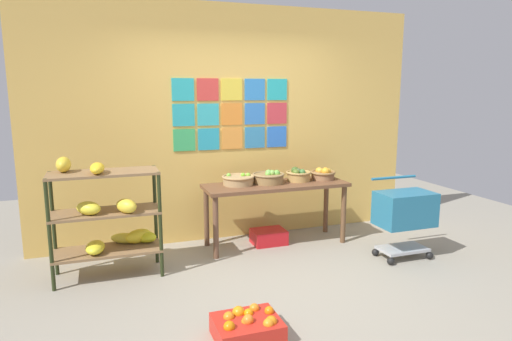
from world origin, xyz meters
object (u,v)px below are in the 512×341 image
banana_shelf_unit (108,215)px  display_table (276,192)px  fruit_basket_back_right (298,175)px  fruit_basket_back_left (269,177)px  produce_crate_under_table (269,237)px  fruit_basket_right (323,174)px  orange_crate_foreground (247,327)px  shopping_cart (405,212)px  fruit_basket_centre (238,180)px

banana_shelf_unit → display_table: banana_shelf_unit is taller
fruit_basket_back_right → banana_shelf_unit: bearing=-170.5°
fruit_basket_back_left → produce_crate_under_table: size_ratio=0.95×
banana_shelf_unit → produce_crate_under_table: size_ratio=3.03×
fruit_basket_right → display_table: bearing=-175.6°
fruit_basket_back_right → orange_crate_foreground: (-1.27, -1.91, -0.72)m
banana_shelf_unit → fruit_basket_right: size_ratio=3.88×
display_table → banana_shelf_unit: bearing=-170.7°
display_table → shopping_cart: shopping_cart is taller
banana_shelf_unit → shopping_cart: size_ratio=1.37×
fruit_basket_back_left → shopping_cart: size_ratio=0.43×
banana_shelf_unit → fruit_basket_centre: banana_shelf_unit is taller
display_table → fruit_basket_back_left: fruit_basket_back_left is taller
banana_shelf_unit → fruit_basket_centre: size_ratio=3.18×
display_table → shopping_cart: size_ratio=1.94×
display_table → fruit_basket_centre: (-0.43, 0.08, 0.16)m
fruit_basket_back_left → fruit_basket_back_right: fruit_basket_back_right is taller
display_table → fruit_basket_back_left: 0.19m
orange_crate_foreground → banana_shelf_unit: bearing=120.6°
fruit_basket_back_left → shopping_cart: (1.21, -0.92, -0.29)m
fruit_basket_back_left → produce_crate_under_table: (-0.00, -0.01, -0.72)m
produce_crate_under_table → shopping_cart: size_ratio=0.45×
fruit_basket_back_left → orange_crate_foreground: fruit_basket_back_left is taller
fruit_basket_right → produce_crate_under_table: size_ratio=0.78×
banana_shelf_unit → fruit_basket_centre: bearing=15.3°
banana_shelf_unit → fruit_basket_back_right: bearing=9.5°
display_table → fruit_basket_centre: size_ratio=4.51×
fruit_basket_right → fruit_basket_centre: bearing=178.1°
fruit_basket_back_right → orange_crate_foreground: fruit_basket_back_right is taller
orange_crate_foreground → shopping_cart: (2.11, 0.98, 0.43)m
fruit_basket_centre → fruit_basket_back_right: (0.74, -0.03, 0.01)m
produce_crate_under_table → banana_shelf_unit: bearing=-169.1°
fruit_basket_back_left → fruit_basket_back_right: (0.38, 0.00, 0.00)m
fruit_basket_right → shopping_cart: 1.09m
produce_crate_under_table → shopping_cart: (1.22, -0.91, 0.43)m
fruit_basket_centre → shopping_cart: size_ratio=0.43×
fruit_basket_right → fruit_basket_centre: size_ratio=0.82×
fruit_basket_back_right → display_table: bearing=-169.9°
fruit_basket_right → produce_crate_under_table: 1.01m
produce_crate_under_table → fruit_basket_back_right: bearing=2.3°
orange_crate_foreground → shopping_cart: bearing=25.0°
banana_shelf_unit → fruit_basket_back_left: (1.81, 0.36, 0.18)m
fruit_basket_right → fruit_basket_centre: 1.07m
display_table → produce_crate_under_table: bearing=151.1°
fruit_basket_centre → shopping_cart: (1.58, -0.95, -0.28)m
shopping_cart → fruit_basket_back_right: bearing=120.8°
fruit_basket_centre → banana_shelf_unit: bearing=-164.7°
fruit_basket_back_left → orange_crate_foreground: size_ratio=0.78×
display_table → produce_crate_under_table: size_ratio=4.29×
banana_shelf_unit → orange_crate_foreground: size_ratio=2.47×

